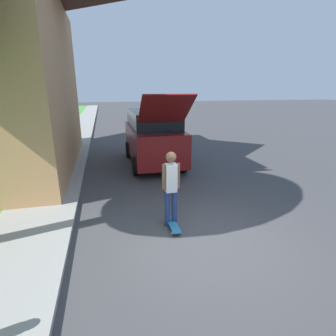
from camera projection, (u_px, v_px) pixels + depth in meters
ground_plane at (200, 238)px, 5.62m from camera, size 120.00×120.00×0.00m
sidewalk at (62, 168)px, 10.37m from camera, size 1.80×80.00×0.10m
lawn_tree_far at (31, 53)px, 12.35m from camera, size 3.61×3.61×6.40m
suv_parked at (153, 136)px, 10.84m from camera, size 2.04×5.18×2.93m
car_down_street at (149, 118)px, 22.09m from camera, size 1.85×4.58×1.31m
skateboarder at (171, 185)px, 5.88m from camera, size 0.41×0.23×1.76m
skateboard at (173, 225)px, 6.00m from camera, size 0.20×0.80×0.10m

